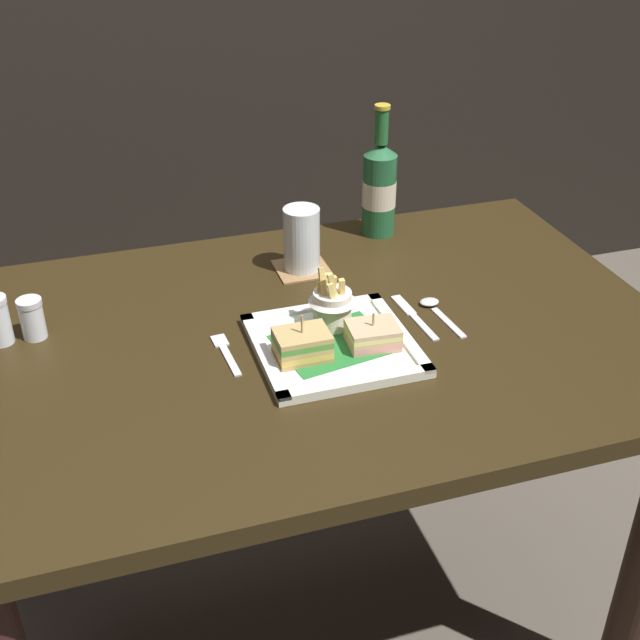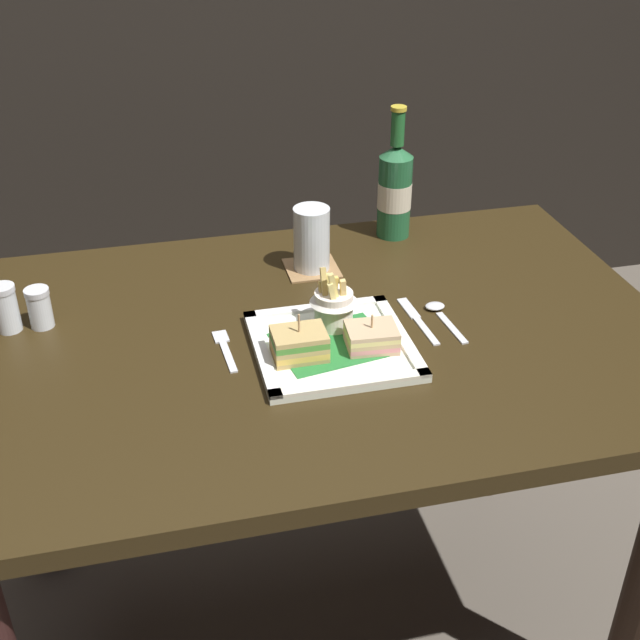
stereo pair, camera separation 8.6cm
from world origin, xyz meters
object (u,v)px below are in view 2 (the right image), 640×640
Objects in this scene: beer_bottle at (395,189)px; sandwich_half_left at (299,344)px; sandwich_half_right at (372,337)px; spoon at (439,312)px; dining_table at (309,409)px; knife at (417,319)px; fries_cup at (334,303)px; square_plate at (332,346)px; salt_shaker at (7,311)px; pepper_shaker at (40,310)px; fork at (225,348)px; water_glass at (312,243)px.

sandwich_half_left is at bearing -124.69° from beer_bottle.
spoon is (0.15, 0.09, -0.02)m from sandwich_half_right.
knife is at bearing -1.03° from dining_table.
square_plate is at bearing -106.00° from fries_cup.
spoon is 1.59× the size of salt_shaker.
dining_table is 0.55m from salt_shaker.
square_plate is at bearing -21.79° from pepper_shaker.
pepper_shaker is (0.05, 0.00, -0.01)m from salt_shaker.
knife is at bearing -10.57° from salt_shaker.
fork is (-0.23, 0.07, -0.03)m from sandwich_half_right.
fork is (-0.19, -0.01, -0.05)m from fries_cup.
sandwich_half_left reaches higher than sandwich_half_right.
knife reaches higher than dining_table.
sandwich_half_left is 1.01× the size of salt_shaker.
beer_bottle is 2.20× the size of water_glass.
sandwich_half_left reaches higher than fork.
spoon is at bearing 8.99° from knife.
fries_cup reaches higher than spoon.
dining_table is at bearing 170.33° from fries_cup.
sandwich_half_right is 0.18m from spoon.
dining_table is at bearing 113.19° from square_plate.
water_glass is 0.97× the size of fork.
sandwich_half_left is (-0.06, -0.02, 0.03)m from square_plate.
fork is 0.34m from knife.
square_plate is 2.06× the size of water_glass.
spoon is 0.69m from pepper_shaker.
knife is 1.19× the size of spoon.
pepper_shaker is (-0.63, 0.13, 0.03)m from knife.
square_plate is at bearing -13.97° from fork.
knife is 0.05m from spoon.
pepper_shaker is (-0.44, 0.12, 0.20)m from dining_table.
fries_cup is at bearing -93.71° from water_glass.
sandwich_half_right is at bearing -44.39° from dining_table.
salt_shaker reaches higher than spoon.
square_plate is 2.00× the size of fork.
water_glass is (0.06, 0.22, 0.22)m from dining_table.
sandwich_half_left is at bearing -30.33° from fork.
spoon is at bearing 3.40° from fork.
water_glass is at bearing 86.29° from fries_cup.
fries_cup is at bearing -122.13° from beer_bottle.
water_glass is at bearing -150.55° from beer_bottle.
fries_cup is at bearing -9.67° from dining_table.
fork is (-0.11, 0.07, -0.03)m from sandwich_half_left.
knife is at bearing -11.45° from pepper_shaker.
beer_bottle is at bearing 52.50° from dining_table.
pepper_shaker is (-0.53, 0.21, 0.00)m from sandwich_half_right.
dining_table is 0.32m from water_glass.
dining_table is 7.78× the size of knife.
salt_shaker reaches higher than square_plate.
square_plate is (0.03, -0.06, 0.17)m from dining_table.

